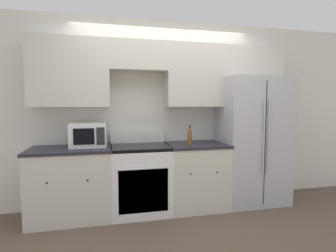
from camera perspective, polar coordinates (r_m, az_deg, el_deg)
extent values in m
plane|color=brown|center=(3.47, 1.21, -19.49)|extent=(12.00, 12.00, 0.00)
cube|color=silver|center=(3.81, -1.18, 2.86)|extent=(8.00, 0.06, 2.60)
cube|color=beige|center=(3.59, -20.59, 10.80)|extent=(0.97, 0.33, 0.86)
cube|color=beige|center=(3.61, -6.53, 14.81)|extent=(0.75, 0.33, 0.39)
cube|color=beige|center=(3.92, 12.10, 10.47)|extent=(1.72, 0.33, 0.86)
cube|color=beige|center=(3.55, -20.25, -11.88)|extent=(0.97, 0.62, 0.85)
cube|color=#23232D|center=(3.46, -20.46, -4.81)|extent=(1.00, 0.64, 0.03)
sphere|color=black|center=(3.27, -24.89, -11.18)|extent=(0.03, 0.03, 0.03)
sphere|color=black|center=(3.21, -17.07, -11.25)|extent=(0.03, 0.03, 0.03)
cube|color=beige|center=(3.71, 6.09, -10.89)|extent=(0.78, 0.62, 0.85)
cube|color=#23232D|center=(3.62, 6.15, -4.11)|extent=(0.81, 0.64, 0.03)
sphere|color=black|center=(3.35, 4.94, -10.36)|extent=(0.03, 0.03, 0.03)
sphere|color=black|center=(3.47, 10.57, -9.89)|extent=(0.03, 0.03, 0.03)
cube|color=white|center=(3.55, -5.99, -11.68)|extent=(0.75, 0.62, 0.85)
cube|color=black|center=(3.27, -5.32, -13.88)|extent=(0.60, 0.01, 0.54)
cube|color=black|center=(3.45, -6.05, -4.59)|extent=(0.75, 0.62, 0.04)
cube|color=white|center=(3.71, -6.58, -2.37)|extent=(0.75, 0.04, 0.16)
cylinder|color=silver|center=(3.17, -5.29, -9.23)|extent=(0.60, 0.02, 0.02)
cube|color=#B7B7BC|center=(4.01, 17.63, -2.97)|extent=(0.93, 0.70, 1.80)
cube|color=black|center=(3.72, 20.36, -3.64)|extent=(0.01, 0.01, 1.66)
cylinder|color=#B7B7BC|center=(3.67, 20.16, -2.33)|extent=(0.02, 0.02, 0.99)
cylinder|color=#B7B7BC|center=(3.71, 21.07, -2.28)|extent=(0.02, 0.02, 0.99)
cube|color=white|center=(3.48, -16.94, -1.83)|extent=(0.44, 0.36, 0.30)
cube|color=black|center=(3.31, -17.85, -2.19)|extent=(0.24, 0.01, 0.20)
cube|color=#262628|center=(3.30, -14.46, -2.14)|extent=(0.10, 0.01, 0.21)
cylinder|color=brown|center=(3.47, 4.73, -2.63)|extent=(0.06, 0.06, 0.19)
cylinder|color=brown|center=(3.46, 4.75, -0.67)|extent=(0.03, 0.03, 0.05)
cylinder|color=black|center=(3.45, 4.75, -0.07)|extent=(0.03, 0.03, 0.02)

